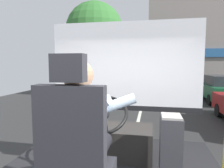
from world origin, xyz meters
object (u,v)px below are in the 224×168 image
Objects in this scene: bus_driver at (81,127)px; parked_car_green at (221,88)px; fare_box at (170,150)px; steering_console at (111,139)px; driver_seat at (76,160)px.

parked_car_green is at bearing 67.82° from bus_driver.
steering_console is at bearing 145.26° from fare_box.
bus_driver is (-0.00, 0.12, 0.21)m from driver_seat.
driver_seat is 1.19× the size of steering_console.
fare_box is 0.18× the size of parked_car_green.
steering_console is 1.51× the size of fare_box.
driver_seat reaches higher than fare_box.
fare_box is at bearing 42.05° from bus_driver.
fare_box is 10.39m from parked_car_green.
bus_driver reaches higher than parked_car_green.
steering_console is (-0.00, 1.28, -0.33)m from driver_seat.
fare_box is (0.73, 0.65, -0.40)m from bus_driver.
driver_seat is at bearing -133.16° from fare_box.
driver_seat reaches higher than steering_console.
driver_seat is at bearing -111.95° from parked_car_green.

